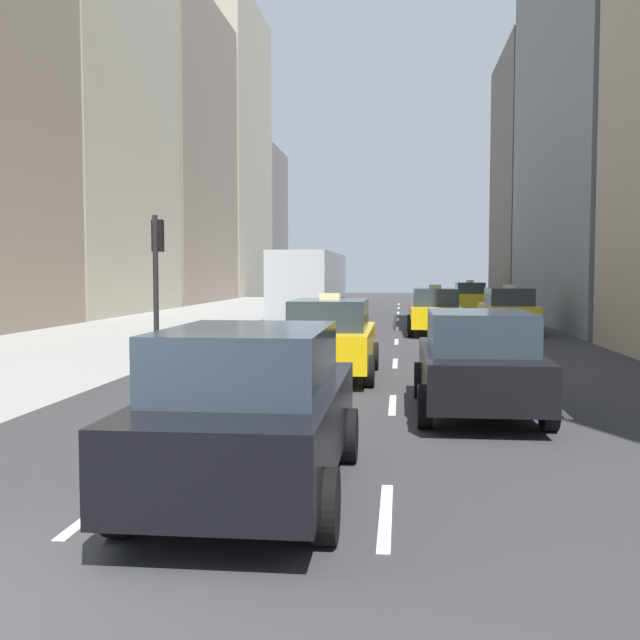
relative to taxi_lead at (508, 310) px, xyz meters
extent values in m
plane|color=#333335|center=(-6.80, -23.99, -0.88)|extent=(160.00, 160.00, 0.00)
cube|color=gray|center=(-13.80, 3.01, -0.81)|extent=(8.00, 66.00, 0.15)
cube|color=white|center=(-7.00, -21.99, -0.87)|extent=(0.12, 2.00, 0.01)
cube|color=white|center=(-7.00, -15.99, -0.87)|extent=(0.12, 2.00, 0.01)
cube|color=white|center=(-7.00, -9.99, -0.87)|extent=(0.12, 2.00, 0.01)
cube|color=white|center=(-7.00, -3.99, -0.87)|extent=(0.12, 2.00, 0.01)
cube|color=white|center=(-7.00, 2.01, -0.87)|extent=(0.12, 2.00, 0.01)
cube|color=white|center=(-7.00, 8.01, -0.87)|extent=(0.12, 2.00, 0.01)
cube|color=white|center=(-7.00, 14.01, -0.87)|extent=(0.12, 2.00, 0.01)
cube|color=white|center=(-7.00, 20.01, -0.87)|extent=(0.12, 2.00, 0.01)
cube|color=white|center=(-7.00, 26.01, -0.87)|extent=(0.12, 2.00, 0.01)
cube|color=white|center=(-4.20, -21.99, -0.87)|extent=(0.12, 2.00, 0.01)
cube|color=white|center=(-4.20, -15.99, -0.87)|extent=(0.12, 2.00, 0.01)
cube|color=white|center=(-4.20, -9.99, -0.87)|extent=(0.12, 2.00, 0.01)
cube|color=white|center=(-4.20, -3.99, -0.87)|extent=(0.12, 2.00, 0.01)
cube|color=white|center=(-4.20, 2.01, -0.87)|extent=(0.12, 2.00, 0.01)
cube|color=white|center=(-4.20, 8.01, -0.87)|extent=(0.12, 2.00, 0.01)
cube|color=white|center=(-4.20, 14.01, -0.87)|extent=(0.12, 2.00, 0.01)
cube|color=white|center=(-4.20, 20.01, -0.87)|extent=(0.12, 2.00, 0.01)
cube|color=white|center=(-4.20, 26.01, -0.87)|extent=(0.12, 2.00, 0.01)
cube|color=white|center=(-1.40, -15.99, -0.87)|extent=(0.12, 2.00, 0.01)
cube|color=white|center=(-1.40, -9.99, -0.87)|extent=(0.12, 2.00, 0.01)
cube|color=white|center=(-1.40, -3.99, -0.87)|extent=(0.12, 2.00, 0.01)
cube|color=white|center=(-1.40, 2.01, -0.87)|extent=(0.12, 2.00, 0.01)
cube|color=white|center=(-1.40, 8.01, -0.87)|extent=(0.12, 2.00, 0.01)
cube|color=white|center=(-1.40, 14.01, -0.87)|extent=(0.12, 2.00, 0.01)
cube|color=white|center=(-1.40, 20.01, -0.87)|extent=(0.12, 2.00, 0.01)
cube|color=white|center=(-1.40, 26.01, -0.87)|extent=(0.12, 2.00, 0.01)
cube|color=#A89E89|center=(-20.80, 9.73, 15.48)|extent=(6.00, 14.29, 32.72)
cube|color=gray|center=(-20.80, 25.40, 10.20)|extent=(6.00, 15.86, 22.15)
cube|color=#A89E89|center=(-20.80, 42.06, 12.95)|extent=(6.00, 16.32, 27.65)
cube|color=slate|center=(-20.80, 56.25, 7.25)|extent=(6.00, 10.92, 16.26)
cube|color=gray|center=(5.20, 5.65, 8.10)|extent=(6.00, 17.55, 17.96)
cube|color=slate|center=(5.20, 20.38, 7.24)|extent=(6.00, 10.88, 16.24)
cube|color=yellow|center=(0.00, 0.07, -0.17)|extent=(1.80, 4.40, 0.76)
cube|color=#28333D|center=(0.00, -0.19, 0.53)|extent=(1.58, 2.29, 0.64)
cube|color=#F2E599|center=(0.00, -0.19, 0.92)|extent=(0.44, 0.20, 0.14)
cylinder|color=black|center=(-0.90, 1.43, -0.55)|extent=(0.22, 0.66, 0.66)
cylinder|color=black|center=(0.90, 1.43, -0.55)|extent=(0.22, 0.66, 0.66)
cylinder|color=black|center=(-0.90, -1.29, -0.55)|extent=(0.22, 0.66, 0.66)
cylinder|color=black|center=(0.90, -1.29, -0.55)|extent=(0.22, 0.66, 0.66)
cube|color=yellow|center=(-5.60, -12.63, -0.17)|extent=(1.80, 4.40, 0.76)
cube|color=#28333D|center=(-5.60, -12.90, 0.53)|extent=(1.58, 2.29, 0.64)
cube|color=#F2E599|center=(-5.60, -12.90, 0.92)|extent=(0.44, 0.20, 0.14)
cylinder|color=black|center=(-6.50, -11.27, -0.55)|extent=(0.22, 0.66, 0.66)
cylinder|color=black|center=(-4.70, -11.27, -0.55)|extent=(0.22, 0.66, 0.66)
cylinder|color=black|center=(-6.50, -14.00, -0.55)|extent=(0.22, 0.66, 0.66)
cylinder|color=black|center=(-4.70, -14.00, -0.55)|extent=(0.22, 0.66, 0.66)
cube|color=yellow|center=(-2.80, -0.78, -0.17)|extent=(1.80, 4.40, 0.76)
cube|color=#28333D|center=(-2.80, -1.04, 0.53)|extent=(1.58, 2.29, 0.64)
cube|color=#F2E599|center=(-2.80, -1.04, 0.92)|extent=(0.44, 0.20, 0.14)
cylinder|color=black|center=(-3.70, 0.59, -0.55)|extent=(0.22, 0.66, 0.66)
cylinder|color=black|center=(-1.90, 0.59, -0.55)|extent=(0.22, 0.66, 0.66)
cylinder|color=black|center=(-3.70, -2.14, -0.55)|extent=(0.22, 0.66, 0.66)
cylinder|color=black|center=(-1.90, -2.14, -0.55)|extent=(0.22, 0.66, 0.66)
cube|color=yellow|center=(0.00, 16.12, -0.17)|extent=(1.80, 4.40, 0.76)
cube|color=#28333D|center=(0.00, 15.86, 0.53)|extent=(1.58, 2.29, 0.64)
cube|color=#F2E599|center=(0.00, 15.86, 0.92)|extent=(0.44, 0.20, 0.14)
cylinder|color=black|center=(-0.90, 17.48, -0.55)|extent=(0.22, 0.66, 0.66)
cylinder|color=black|center=(0.90, 17.48, -0.55)|extent=(0.22, 0.66, 0.66)
cylinder|color=black|center=(-0.90, 14.76, -0.55)|extent=(0.22, 0.66, 0.66)
cylinder|color=black|center=(0.90, 14.76, -0.55)|extent=(0.22, 0.66, 0.66)
cube|color=black|center=(-5.60, -21.40, -0.15)|extent=(1.80, 4.50, 0.80)
cube|color=#28333D|center=(-5.60, -21.67, 0.57)|extent=(1.58, 2.34, 0.64)
cylinder|color=black|center=(-6.50, -20.00, -0.55)|extent=(0.22, 0.66, 0.66)
cylinder|color=black|center=(-4.70, -20.00, -0.55)|extent=(0.22, 0.66, 0.66)
cylinder|color=black|center=(-6.50, -22.79, -0.55)|extent=(0.22, 0.66, 0.66)
cylinder|color=black|center=(-4.70, -22.79, -0.55)|extent=(0.22, 0.66, 0.66)
cube|color=black|center=(-2.80, -16.53, -0.19)|extent=(1.80, 4.47, 0.72)
cube|color=#28333D|center=(-2.80, -16.80, 0.49)|extent=(1.58, 2.32, 0.64)
cylinder|color=black|center=(-3.70, -15.14, -0.55)|extent=(0.22, 0.66, 0.66)
cylinder|color=black|center=(-1.90, -15.14, -0.55)|extent=(0.22, 0.66, 0.66)
cylinder|color=black|center=(-3.70, -17.91, -0.55)|extent=(0.22, 0.66, 0.66)
cylinder|color=black|center=(-1.90, -17.91, -0.55)|extent=(0.22, 0.66, 0.66)
cube|color=#B7BCC1|center=(-8.40, 6.95, 0.92)|extent=(2.50, 11.60, 2.90)
cube|color=#28333D|center=(-8.40, 12.70, 1.27)|extent=(2.30, 0.12, 1.40)
cube|color=#28333D|center=(-9.61, 6.95, 1.27)|extent=(0.08, 9.86, 1.10)
cube|color=yellow|center=(-8.40, 12.70, 2.17)|extent=(1.50, 0.10, 0.36)
cylinder|color=black|center=(-9.65, 10.55, -0.38)|extent=(0.30, 1.00, 1.00)
cylinder|color=black|center=(-7.15, 10.55, -0.38)|extent=(0.30, 1.00, 1.00)
cylinder|color=black|center=(-9.65, 3.76, -0.38)|extent=(0.30, 1.00, 1.00)
cylinder|color=black|center=(-7.15, 3.76, -0.38)|extent=(0.30, 1.00, 1.00)
cylinder|color=black|center=(-9.55, -12.71, 0.92)|extent=(0.12, 0.12, 3.60)
cube|color=black|center=(-9.55, -12.53, 2.27)|extent=(0.24, 0.20, 0.72)
sphere|color=red|center=(-9.55, -12.42, 2.50)|extent=(0.14, 0.14, 0.14)
sphere|color=#4C3F14|center=(-9.55, -12.42, 2.27)|extent=(0.14, 0.14, 0.14)
sphere|color=#198C2D|center=(-9.55, -12.42, 2.04)|extent=(0.14, 0.14, 0.14)
camera|label=1|loc=(-4.07, -29.03, 1.44)|focal=42.00mm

